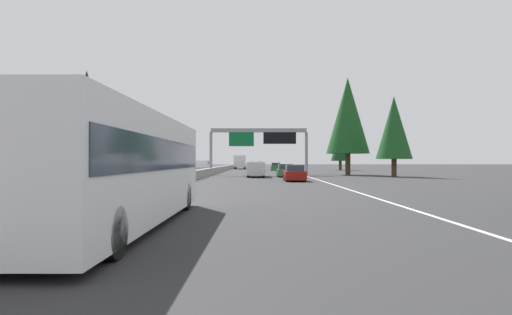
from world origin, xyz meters
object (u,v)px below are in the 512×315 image
minivan_mid_center (256,169)px  sedan_mid_left (276,167)px  box_truck_distant_a (240,162)px  conifer_left_mid (80,130)px  pickup_far_center (257,166)px  oncoming_far (17,184)px  conifer_right_mid (348,116)px  conifer_left_near (87,111)px  sedan_mid_right (285,171)px  sign_gantry_overhead (260,138)px  conifer_left_far (141,141)px  oncoming_near (202,167)px  bus_distant_b (122,165)px  conifer_right_near (394,128)px  conifer_right_far (340,144)px  sedan_near_right (294,173)px

minivan_mid_center → sedan_mid_left: 33.02m
box_truck_distant_a → conifer_left_mid: (-37.94, 20.36, 4.37)m
sedan_mid_left → pickup_far_center: bearing=138.5°
sedan_mid_left → oncoming_far: size_ratio=1.00×
pickup_far_center → conifer_right_mid: bearing=-151.0°
conifer_left_mid → pickup_far_center: bearing=-52.4°
minivan_mid_center → conifer_left_mid: 26.67m
oncoming_far → conifer_left_near: bearing=-163.2°
sedan_mid_left → sedan_mid_right: bearing=179.5°
sign_gantry_overhead → conifer_left_far: size_ratio=1.39×
sedan_mid_right → conifer_left_near: (9.18, 26.29, 7.88)m
sign_gantry_overhead → oncoming_near: bearing=39.6°
sign_gantry_overhead → bus_distant_b: bearing=174.6°
oncoming_far → conifer_left_mid: size_ratio=0.45×
box_truck_distant_a → conifer_right_near: size_ratio=0.92×
pickup_far_center → conifer_left_far: conifer_left_far is taller
pickup_far_center → oncoming_near: bearing=142.9°
conifer_right_far → pickup_far_center: bearing=111.1°
oncoming_far → conifer_left_mid: (37.03, 12.17, 5.30)m
conifer_right_far → conifer_left_far: conifer_left_far is taller
bus_distant_b → conifer_left_far: conifer_left_far is taller
sign_gantry_overhead → minivan_mid_center: size_ratio=2.54×
bus_distant_b → conifer_left_mid: size_ratio=1.17×
sedan_mid_left → conifer_right_far: conifer_right_far is taller
conifer_left_far → conifer_left_near: bearing=176.1°
conifer_right_mid → pickup_far_center: bearing=29.0°
minivan_mid_center → oncoming_near: bearing=25.2°
sedan_near_right → oncoming_near: oncoming_near is taller
conifer_right_far → conifer_left_mid: bearing=121.6°
conifer_right_far → sedan_near_right: bearing=164.1°
bus_distant_b → sedan_mid_right: (37.01, -6.95, -1.03)m
sedan_near_right → oncoming_far: 23.25m
bus_distant_b → conifer_left_near: conifer_left_near is taller
sign_gantry_overhead → conifer_left_mid: size_ratio=1.29×
pickup_far_center → conifer_right_mid: conifer_right_mid is taller
conifer_right_mid → conifer_left_mid: size_ratio=1.28×
sign_gantry_overhead → box_truck_distant_a: (41.13, 4.26, -3.17)m
sedan_mid_right → conifer_right_far: 37.13m
minivan_mid_center → conifer_left_far: (31.68, 21.47, 4.60)m
conifer_left_near → conifer_right_mid: bearing=-93.7°
bus_distant_b → box_truck_distant_a: bearing=0.1°
pickup_far_center → conifer_left_near: conifer_left_near is taller
oncoming_near → conifer_left_near: (-8.06, 14.62, 7.65)m
sedan_near_right → conifer_left_near: (19.14, 26.48, 7.88)m
sedan_near_right → minivan_mid_center: 10.11m
conifer_right_mid → sedan_mid_right: bearing=129.0°
sedan_near_right → oncoming_far: size_ratio=1.00×
sign_gantry_overhead → sedan_mid_left: sign_gantry_overhead is taller
minivan_mid_center → oncoming_far: minivan_mid_center is taller
sedan_mid_left → sedan_mid_right: same height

